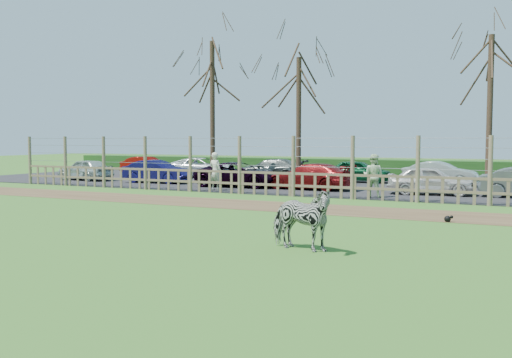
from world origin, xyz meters
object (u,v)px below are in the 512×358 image
at_px(car_1, 157,172).
at_px(car_9, 270,170).
at_px(car_0, 85,170).
at_px(car_8, 202,168).
at_px(tree_mid, 299,90).
at_px(car_4, 431,180).
at_px(car_10, 358,171).
at_px(car_11, 440,173).
at_px(visitor_a, 215,171).
at_px(car_3, 309,176).
at_px(zebra, 300,219).
at_px(visitor_b, 373,176).
at_px(tree_right, 491,74).
at_px(car_2, 239,175).
at_px(tree_left, 212,77).
at_px(car_7, 147,166).
at_px(crow, 448,219).

height_order(car_1, car_9, same).
relative_size(car_0, car_8, 0.82).
relative_size(tree_mid, car_4, 1.94).
xyz_separation_m(car_0, car_4, (18.99, -0.06, 0.00)).
height_order(car_10, car_11, same).
bearing_deg(tree_mid, visitor_a, -113.67).
bearing_deg(car_9, car_3, 35.17).
distance_m(car_9, car_11, 9.23).
height_order(zebra, car_0, zebra).
bearing_deg(visitor_b, visitor_a, 5.06).
bearing_deg(car_8, car_0, 128.87).
relative_size(tree_right, car_9, 1.78).
bearing_deg(visitor_b, car_2, -11.80).
height_order(car_2, car_8, same).
height_order(visitor_b, car_0, visitor_b).
xyz_separation_m(tree_left, visitor_a, (2.39, -3.81, -4.71)).
xyz_separation_m(zebra, visitor_a, (-8.62, 11.17, 0.23)).
xyz_separation_m(zebra, car_7, (-17.96, 18.48, -0.03)).
xyz_separation_m(car_2, car_9, (-0.56, 4.83, 0.00)).
height_order(tree_left, car_10, tree_left).
height_order(crow, car_8, car_8).
relative_size(visitor_a, visitor_b, 1.00).
distance_m(car_1, car_7, 6.47).
relative_size(car_2, car_7, 1.19).
height_order(zebra, car_2, zebra).
bearing_deg(car_11, car_8, 91.70).
bearing_deg(zebra, car_4, 8.47).
height_order(crow, car_1, car_1).
height_order(visitor_b, car_4, visitor_b).
bearing_deg(crow, car_10, 116.02).
bearing_deg(visitor_a, car_10, -110.10).
bearing_deg(car_4, tree_right, -40.09).
bearing_deg(car_7, tree_mid, -97.65).
xyz_separation_m(car_4, car_9, (-9.59, 4.73, 0.00)).
xyz_separation_m(car_1, car_11, (13.78, 4.88, 0.00)).
distance_m(visitor_b, car_7, 18.06).
height_order(car_4, car_10, same).
bearing_deg(tree_right, car_3, -158.46).
relative_size(car_2, car_3, 1.04).
xyz_separation_m(car_0, car_1, (4.85, 0.16, 0.00)).
bearing_deg(car_0, car_7, -179.50).
bearing_deg(car_7, tree_left, -112.03).
height_order(tree_left, car_8, tree_left).
bearing_deg(car_10, tree_right, -112.97).
height_order(tree_right, car_2, tree_right).
bearing_deg(visitor_b, crow, 127.01).
height_order(tree_right, car_3, tree_right).
bearing_deg(car_11, zebra, -179.49).
distance_m(visitor_b, car_8, 14.22).
xyz_separation_m(car_9, car_10, (4.93, 0.66, 0.00)).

